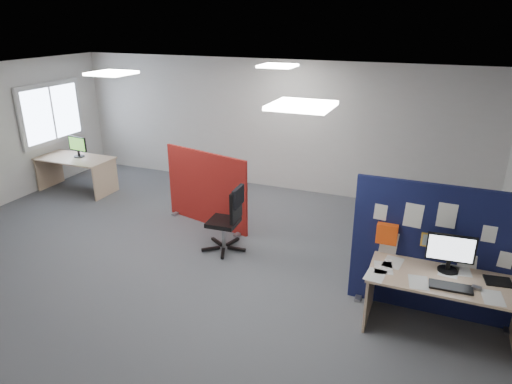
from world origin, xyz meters
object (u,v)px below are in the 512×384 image
(red_divider, at_px, (206,189))
(office_chair, at_px, (230,215))
(navy_divider, at_px, (437,252))
(monitor_second, at_px, (78,146))
(main_desk, at_px, (443,290))
(second_desk, at_px, (77,165))
(monitor_main, at_px, (450,251))

(red_divider, distance_m, office_chair, 1.11)
(navy_divider, height_order, monitor_second, navy_divider)
(main_desk, relative_size, monitor_second, 3.52)
(main_desk, height_order, monitor_second, monitor_second)
(main_desk, distance_m, second_desk, 7.56)
(second_desk, relative_size, monitor_second, 3.30)
(navy_divider, relative_size, monitor_second, 4.34)
(monitor_main, height_order, red_divider, red_divider)
(main_desk, distance_m, monitor_second, 7.55)
(second_desk, bearing_deg, monitor_main, -15.00)
(red_divider, xyz_separation_m, monitor_second, (-3.29, 0.53, 0.31))
(monitor_main, distance_m, red_divider, 4.23)
(second_desk, bearing_deg, main_desk, -16.15)
(monitor_main, xyz_separation_m, monitor_second, (-7.23, 2.01, -0.02))
(main_desk, height_order, monitor_main, monitor_main)
(navy_divider, distance_m, main_desk, 0.48)
(second_desk, xyz_separation_m, office_chair, (4.14, -1.23, 0.06))
(monitor_second, bearing_deg, monitor_main, -9.43)
(monitor_main, xyz_separation_m, red_divider, (-3.94, 1.48, -0.33))
(office_chair, bearing_deg, main_desk, -19.23)
(monitor_main, bearing_deg, second_desk, 160.50)
(monitor_second, distance_m, office_chair, 4.31)
(navy_divider, bearing_deg, second_desk, 166.26)
(navy_divider, height_order, main_desk, navy_divider)
(red_divider, relative_size, monitor_second, 3.66)
(monitor_second, bearing_deg, main_desk, -10.58)
(navy_divider, xyz_separation_m, red_divider, (-3.81, 1.28, -0.19))
(navy_divider, relative_size, monitor_main, 3.88)
(main_desk, height_order, office_chair, office_chair)
(second_desk, height_order, office_chair, office_chair)
(navy_divider, distance_m, monitor_second, 7.33)
(navy_divider, xyz_separation_m, monitor_second, (-7.10, 1.81, 0.12))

